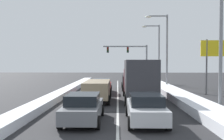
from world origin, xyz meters
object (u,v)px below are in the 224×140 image
object	(u,v)px
suv_black_right_lane_third	(131,81)
suv_tan_center_lane_second	(97,89)
sedan_gray_center_lane_nearest	(83,108)
sedan_red_center_lane_third	(102,86)
roadside_sign_right	(217,54)
street_lamp_right_mid	(164,45)
traffic_light_gantry	(133,55)
sedan_silver_right_lane_nearest	(146,108)
street_lamp_right_far	(157,49)
street_lamp_right_near	(215,29)
box_truck_right_lane_second	(139,78)

from	to	relation	value
suv_black_right_lane_third	suv_tan_center_lane_second	distance (m)	9.79
suv_black_right_lane_third	sedan_gray_center_lane_nearest	xyz separation A→B (m)	(-3.38, -16.14, -0.25)
sedan_red_center_lane_third	roadside_sign_right	bearing A→B (deg)	-4.70
sedan_gray_center_lane_nearest	street_lamp_right_mid	size ratio (longest dim) A/B	0.51
sedan_red_center_lane_third	traffic_light_gantry	size ratio (longest dim) A/B	0.60
roadside_sign_right	sedan_gray_center_lane_nearest	bearing A→B (deg)	-134.76
suv_tan_center_lane_second	sedan_silver_right_lane_nearest	bearing A→B (deg)	-65.80
suv_black_right_lane_third	traffic_light_gantry	distance (m)	13.29
sedan_red_center_lane_third	street_lamp_right_far	size ratio (longest dim) A/B	0.51
street_lamp_right_near	street_lamp_right_mid	size ratio (longest dim) A/B	1.00
sedan_gray_center_lane_nearest	street_lamp_right_near	world-z (taller)	street_lamp_right_near
sedan_gray_center_lane_nearest	street_lamp_right_mid	world-z (taller)	street_lamp_right_mid
street_lamp_right_mid	sedan_gray_center_lane_nearest	bearing A→B (deg)	-113.94
suv_tan_center_lane_second	roadside_sign_right	bearing A→B (deg)	23.13
box_truck_right_lane_second	sedan_red_center_lane_third	bearing A→B (deg)	121.74
street_lamp_right_mid	roadside_sign_right	xyz separation A→B (m)	(4.33, -4.81, -1.25)
street_lamp_right_near	roadside_sign_right	world-z (taller)	street_lamp_right_near
sedan_gray_center_lane_nearest	street_lamp_right_far	distance (m)	25.24
sedan_silver_right_lane_nearest	sedan_gray_center_lane_nearest	bearing A→B (deg)	178.78
traffic_light_gantry	suv_black_right_lane_third	bearing A→B (deg)	-94.58
sedan_red_center_lane_third	street_lamp_right_near	distance (m)	13.57
street_lamp_right_far	roadside_sign_right	xyz separation A→B (m)	(4.11, -11.85, -1.18)
roadside_sign_right	sedan_silver_right_lane_nearest	bearing A→B (deg)	-125.29
suv_black_right_lane_third	traffic_light_gantry	size ratio (longest dim) A/B	0.65
sedan_red_center_lane_third	street_lamp_right_near	size ratio (longest dim) A/B	0.51
suv_black_right_lane_third	suv_tan_center_lane_second	bearing A→B (deg)	-109.08
box_truck_right_lane_second	street_lamp_right_far	bearing A→B (deg)	76.26
street_lamp_right_mid	roadside_sign_right	world-z (taller)	street_lamp_right_mid
suv_tan_center_lane_second	street_lamp_right_near	world-z (taller)	street_lamp_right_near
street_lamp_right_mid	street_lamp_right_far	size ratio (longest dim) A/B	1.01
street_lamp_right_far	street_lamp_right_near	bearing A→B (deg)	-89.14
roadside_sign_right	traffic_light_gantry	bearing A→B (deg)	113.13
sedan_gray_center_lane_nearest	sedan_silver_right_lane_nearest	bearing A→B (deg)	-1.22
street_lamp_right_near	street_lamp_right_far	distance (m)	21.10
sedan_silver_right_lane_nearest	street_lamp_right_far	world-z (taller)	street_lamp_right_far
street_lamp_right_near	street_lamp_right_mid	world-z (taller)	street_lamp_right_mid
sedan_red_center_lane_third	roadside_sign_right	size ratio (longest dim) A/B	0.82
suv_tan_center_lane_second	traffic_light_gantry	world-z (taller)	traffic_light_gantry
suv_black_right_lane_third	street_lamp_right_mid	size ratio (longest dim) A/B	0.55
suv_black_right_lane_third	roadside_sign_right	xyz separation A→B (m)	(8.33, -4.33, 3.00)
sedan_gray_center_lane_nearest	traffic_light_gantry	world-z (taller)	traffic_light_gantry
suv_black_right_lane_third	street_lamp_right_far	xyz separation A→B (m)	(4.23, 7.52, 4.19)
traffic_light_gantry	box_truck_right_lane_second	bearing A→B (deg)	-92.14
sedan_silver_right_lane_nearest	suv_black_right_lane_third	bearing A→B (deg)	89.73
suv_tan_center_lane_second	sedan_red_center_lane_third	size ratio (longest dim) A/B	1.09
box_truck_right_lane_second	sedan_silver_right_lane_nearest	bearing A→B (deg)	-92.27
suv_tan_center_lane_second	street_lamp_right_near	xyz separation A→B (m)	(7.74, -4.33, 4.24)
street_lamp_right_near	traffic_light_gantry	bearing A→B (deg)	97.60
suv_tan_center_lane_second	sedan_red_center_lane_third	world-z (taller)	suv_tan_center_lane_second
suv_tan_center_lane_second	traffic_light_gantry	xyz separation A→B (m)	(4.23, 22.04, 3.48)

